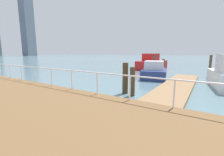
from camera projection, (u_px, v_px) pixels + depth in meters
name	position (u px, v px, depth m)	size (l,w,h in m)	color
ground_plane	(60.00, 80.00, 13.67)	(300.00, 300.00, 0.00)	slate
floating_dock	(177.00, 86.00, 10.47)	(11.54, 2.00, 0.18)	#93704C
boardwalk_railing	(151.00, 83.00, 5.84)	(0.06, 30.04, 1.08)	white
dock_piling_0	(125.00, 78.00, 8.89)	(0.33, 0.33, 1.83)	#473826
dock_piling_1	(210.00, 66.00, 15.06)	(0.24, 0.24, 2.18)	brown
dock_piling_2	(132.00, 82.00, 8.36)	(0.28, 0.28, 1.63)	#473826
dock_piling_3	(154.00, 65.00, 16.57)	(0.28, 0.28, 2.20)	brown
dock_piling_4	(163.00, 65.00, 19.29)	(0.30, 0.30, 1.63)	brown
moored_boat_2	(154.00, 72.00, 14.59)	(5.02, 3.18, 1.65)	navy
moored_boat_4	(152.00, 63.00, 22.09)	(6.00, 3.25, 2.30)	red
skyline_tower_6	(26.00, 7.00, 119.14)	(7.38, 9.27, 76.46)	slate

